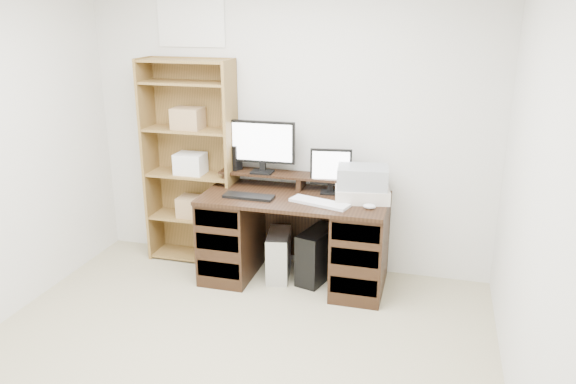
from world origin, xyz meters
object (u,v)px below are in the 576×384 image
at_px(tower_silver, 279,255).
at_px(monitor_wide, 262,144).
at_px(tower_black, 317,255).
at_px(bookshelf, 192,161).
at_px(monitor_small, 331,169).
at_px(desk, 295,237).
at_px(printer, 362,193).

bearing_deg(tower_silver, monitor_wide, 126.98).
bearing_deg(tower_black, bookshelf, -171.48).
xyz_separation_m(tower_silver, tower_black, (0.33, 0.04, 0.02)).
xyz_separation_m(monitor_small, bookshelf, (-1.25, 0.06, -0.03)).
bearing_deg(tower_silver, bookshelf, 157.10).
xyz_separation_m(desk, tower_silver, (-0.14, 0.02, -0.19)).
xyz_separation_m(printer, tower_black, (-0.35, 0.02, -0.58)).
bearing_deg(monitor_wide, desk, -31.68).
bearing_deg(bookshelf, monitor_wide, -1.78).
xyz_separation_m(desk, bookshelf, (-0.99, 0.21, 0.53)).
relative_size(printer, tower_silver, 1.05).
bearing_deg(desk, bookshelf, 167.90).
xyz_separation_m(printer, tower_silver, (-0.68, -0.03, -0.60)).
relative_size(monitor_small, bookshelf, 0.20).
bearing_deg(printer, monitor_small, 147.20).
bearing_deg(desk, printer, 4.87).
bearing_deg(tower_black, printer, 13.18).
xyz_separation_m(tower_silver, bookshelf, (-0.85, 0.19, 0.72)).
distance_m(monitor_small, tower_black, 0.74).
relative_size(monitor_small, tower_silver, 0.91).
height_order(monitor_small, tower_silver, monitor_small).
xyz_separation_m(monitor_wide, tower_black, (0.51, -0.13, -0.89)).
height_order(monitor_wide, monitor_small, monitor_wide).
xyz_separation_m(monitor_wide, tower_silver, (0.19, -0.17, -0.91)).
height_order(monitor_wide, bookshelf, bookshelf).
height_order(monitor_small, bookshelf, bookshelf).
bearing_deg(tower_black, desk, -145.25).
relative_size(monitor_wide, tower_black, 1.16).
distance_m(monitor_small, bookshelf, 1.26).
distance_m(desk, monitor_wide, 0.82).
bearing_deg(monitor_wide, tower_black, -15.75).
height_order(monitor_wide, tower_silver, monitor_wide).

